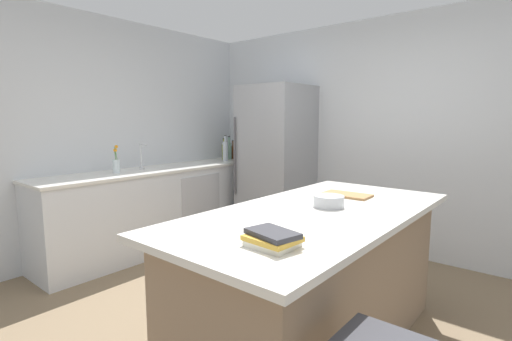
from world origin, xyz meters
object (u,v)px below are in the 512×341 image
flower_vase (116,164)px  olive_oil_bottle (224,151)px  sink_faucet (142,156)px  mixing_bowl (329,201)px  syrup_bottle (233,152)px  cookbook_stack (272,239)px  gin_bottle (229,150)px  cutting_board (347,195)px  soda_bottle (225,151)px  kitchen_island (315,278)px  refrigerator (276,163)px

flower_vase → olive_oil_bottle: size_ratio=0.98×
sink_faucet → mixing_bowl: sink_faucet is taller
flower_vase → olive_oil_bottle: (-0.05, 1.66, 0.02)m
syrup_bottle → cookbook_stack: bearing=-44.1°
gin_bottle → cutting_board: gin_bottle is taller
cookbook_stack → gin_bottle: bearing=136.8°
soda_bottle → mixing_bowl: (2.37, -1.46, -0.12)m
olive_oil_bottle → cookbook_stack: size_ratio=1.15×
flower_vase → cookbook_stack: bearing=-15.9°
kitchen_island → cutting_board: size_ratio=6.05×
sink_faucet → mixing_bowl: size_ratio=1.48×
flower_vase → cutting_board: (2.37, 0.52, -0.11)m
flower_vase → mixing_bowl: (2.44, 0.11, -0.08)m
cutting_board → mixing_bowl: bearing=-80.3°
kitchen_island → soda_bottle: soda_bottle is taller
olive_oil_bottle → flower_vase: bearing=-88.2°
refrigerator → gin_bottle: refrigerator is taller
sink_faucet → syrup_bottle: size_ratio=1.14×
olive_oil_bottle → soda_bottle: bearing=-37.6°
soda_bottle → cutting_board: (2.30, -1.05, -0.15)m
refrigerator → soda_bottle: refrigerator is taller
sink_faucet → olive_oil_bottle: size_ratio=0.99×
refrigerator → cookbook_stack: bearing=-53.7°
flower_vase → kitchen_island: bearing=-0.5°
sink_faucet → soda_bottle: bearing=84.9°
refrigerator → sink_faucet: (-0.88, -1.34, 0.14)m
kitchen_island → sink_faucet: bearing=171.7°
soda_bottle → olive_oil_bottle: bearing=142.4°
syrup_bottle → soda_bottle: 0.31m
sink_faucet → kitchen_island: bearing=-8.3°
soda_bottle → kitchen_island: bearing=-34.0°
syrup_bottle → cutting_board: 2.77m
gin_bottle → mixing_bowl: gin_bottle is taller
flower_vase → cutting_board: size_ratio=0.83×
kitchen_island → refrigerator: size_ratio=1.14×
sink_faucet → olive_oil_bottle: (-0.00, 1.32, -0.04)m
refrigerator → gin_bottle: size_ratio=5.84×
syrup_bottle → cookbook_stack: 3.73m
cookbook_stack → soda_bottle: bearing=137.8°
flower_vase → mixing_bowl: bearing=2.7°
syrup_bottle → cookbook_stack: (2.68, -2.60, -0.08)m
syrup_bottle → cutting_board: size_ratio=0.74×
gin_bottle → soda_bottle: 0.23m
kitchen_island → gin_bottle: (-2.48, 1.78, 0.60)m
olive_oil_bottle → cutting_board: bearing=-25.2°
refrigerator → gin_bottle: bearing=174.8°
sink_faucet → olive_oil_bottle: 1.32m
soda_bottle → mixing_bowl: soda_bottle is taller
syrup_bottle → cookbook_stack: size_ratio=1.00×
sink_faucet → gin_bottle: size_ratio=0.92×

